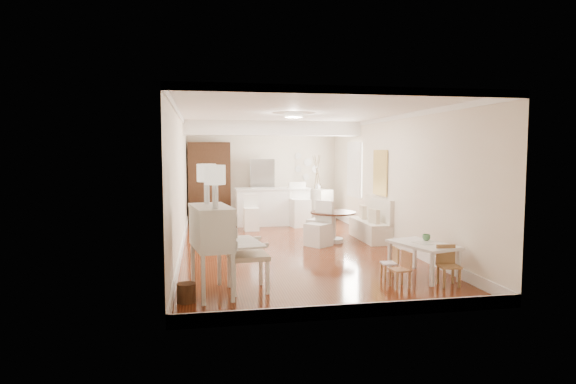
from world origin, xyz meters
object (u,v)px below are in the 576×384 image
object	(u,v)px
sideboard	(317,205)
kids_chair_a	(400,269)
slip_chair_far	(318,219)
kids_chair_b	(389,263)
kids_table	(423,260)
bar_stool_right	(300,205)
slip_chair_near	(318,224)
gustavian_armchair	(248,254)
fridge	(274,190)
bar_stool_left	(251,213)
pantry_cabinet	(209,182)
dining_table	(333,227)
wicker_basket	(186,293)
kids_chair_c	(449,266)
breakfast_counter	(273,207)
secretary_bureau	(212,250)

from	to	relation	value
sideboard	kids_chair_a	bearing A→B (deg)	-117.01
slip_chair_far	kids_chair_b	bearing A→B (deg)	48.28
kids_table	bar_stool_right	world-z (taller)	bar_stool_right
slip_chair_near	sideboard	world-z (taller)	slip_chair_near
kids_chair_a	sideboard	world-z (taller)	sideboard
gustavian_armchair	fridge	size ratio (longest dim) A/B	0.60
gustavian_armchair	bar_stool_left	bearing A→B (deg)	-11.16
gustavian_armchair	fridge	bearing A→B (deg)	-16.28
pantry_cabinet	fridge	world-z (taller)	pantry_cabinet
slip_chair_near	bar_stool_right	world-z (taller)	bar_stool_right
dining_table	bar_stool_right	distance (m)	2.37
wicker_basket	dining_table	bearing A→B (deg)	50.81
kids_chair_c	dining_table	world-z (taller)	dining_table
kids_chair_a	pantry_cabinet	size ratio (longest dim) A/B	0.24
bar_stool_left	fridge	world-z (taller)	fridge
bar_stool_left	bar_stool_right	bearing A→B (deg)	15.55
kids_chair_a	kids_chair_b	world-z (taller)	kids_chair_a
kids_table	pantry_cabinet	xyz separation A→B (m)	(-3.29, 7.00, 0.87)
kids_table	bar_stool_left	bearing A→B (deg)	114.04
breakfast_counter	fridge	xyz separation A→B (m)	(0.20, 1.05, 0.39)
secretary_bureau	bar_stool_left	size ratio (longest dim) A/B	1.37
slip_chair_far	kids_table	bearing A→B (deg)	56.89
kids_table	kids_chair_c	size ratio (longest dim) A/B	1.78
kids_chair_b	slip_chair_near	world-z (taller)	slip_chair_near
secretary_bureau	bar_stool_left	xyz separation A→B (m)	(1.12, 5.47, -0.17)
kids_chair_c	bar_stool_left	xyz separation A→B (m)	(-2.42, 5.65, 0.16)
kids_table	sideboard	size ratio (longest dim) A/B	1.13
breakfast_counter	pantry_cabinet	distance (m)	2.11
sideboard	kids_table	bearing A→B (deg)	-111.92
kids_chair_b	fridge	xyz separation A→B (m)	(-0.82, 6.96, 0.65)
wicker_basket	breakfast_counter	distance (m)	6.94
kids_chair_c	bar_stool_right	size ratio (longest dim) A/B	0.52
slip_chair_far	breakfast_counter	distance (m)	2.33
kids_chair_b	slip_chair_near	bearing A→B (deg)	-167.19
wicker_basket	sideboard	xyz separation A→B (m)	(3.57, 7.22, 0.34)
kids_chair_a	kids_chair_b	bearing A→B (deg)	167.24
kids_chair_b	pantry_cabinet	distance (m)	7.56
bar_stool_left	gustavian_armchair	bearing A→B (deg)	-96.99
kids_chair_a	slip_chair_near	distance (m)	3.35
dining_table	fridge	distance (m)	3.94
wicker_basket	breakfast_counter	world-z (taller)	breakfast_counter
bar_stool_left	dining_table	bearing A→B (deg)	-50.48
breakfast_counter	sideboard	bearing A→B (deg)	24.02
gustavian_armchair	bar_stool_right	xyz separation A→B (m)	(1.96, 5.75, 0.06)
kids_chair_a	slip_chair_near	size ratio (longest dim) A/B	0.57
slip_chair_near	bar_stool_right	distance (m)	2.67
secretary_bureau	kids_chair_b	bearing A→B (deg)	-1.77
kids_chair_a	kids_chair_c	world-z (taller)	kids_chair_c
wicker_basket	kids_chair_a	size ratio (longest dim) A/B	0.47
bar_stool_left	fridge	xyz separation A→B (m)	(0.88, 1.88, 0.43)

